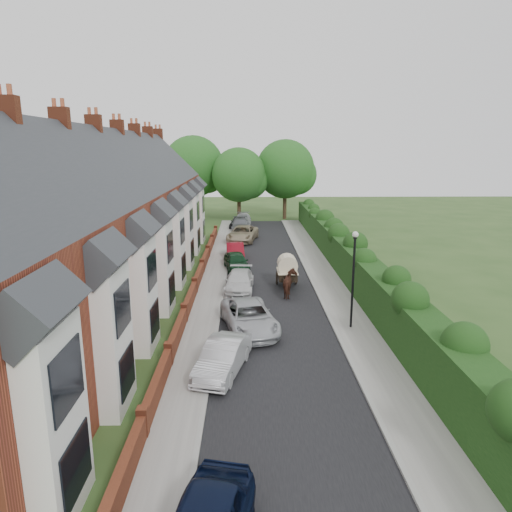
% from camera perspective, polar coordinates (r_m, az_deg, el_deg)
% --- Properties ---
extents(ground, '(140.00, 140.00, 0.00)m').
position_cam_1_polar(ground, '(20.40, 4.64, -13.44)').
color(ground, '#2D4C1E').
rests_on(ground, ground).
extents(road, '(6.00, 58.00, 0.02)m').
position_cam_1_polar(road, '(30.55, 1.68, -4.12)').
color(road, black).
rests_on(road, ground).
extents(pavement_hedge_side, '(2.20, 58.00, 0.12)m').
position_cam_1_polar(pavement_hedge_side, '(31.01, 9.29, -3.93)').
color(pavement_hedge_side, gray).
rests_on(pavement_hedge_side, ground).
extents(pavement_house_side, '(1.70, 58.00, 0.12)m').
position_cam_1_polar(pavement_house_side, '(30.60, -5.56, -4.05)').
color(pavement_house_side, gray).
rests_on(pavement_house_side, ground).
extents(kerb_hedge_side, '(0.18, 58.00, 0.13)m').
position_cam_1_polar(kerb_hedge_side, '(30.83, 7.36, -3.95)').
color(kerb_hedge_side, '#9B9B96').
rests_on(kerb_hedge_side, ground).
extents(kerb_house_side, '(0.18, 58.00, 0.13)m').
position_cam_1_polar(kerb_house_side, '(30.55, -4.06, -4.04)').
color(kerb_house_side, '#9B9B96').
rests_on(kerb_house_side, ground).
extents(hedge, '(2.10, 58.00, 2.85)m').
position_cam_1_polar(hedge, '(30.97, 12.67, -1.14)').
color(hedge, '#123410').
rests_on(hedge, ground).
extents(terrace_row, '(9.05, 40.50, 11.50)m').
position_cam_1_polar(terrace_row, '(29.85, -18.50, 3.59)').
color(terrace_row, '#994027').
rests_on(terrace_row, ground).
extents(garden_wall_row, '(0.35, 40.35, 1.10)m').
position_cam_1_polar(garden_wall_row, '(29.63, -7.65, -3.88)').
color(garden_wall_row, brown).
rests_on(garden_wall_row, ground).
extents(lamppost, '(0.32, 0.32, 5.16)m').
position_cam_1_polar(lamppost, '(23.50, 12.11, -1.45)').
color(lamppost, black).
rests_on(lamppost, ground).
extents(tree_far_left, '(7.14, 6.80, 9.29)m').
position_cam_1_polar(tree_far_left, '(58.30, -1.81, 9.93)').
color(tree_far_left, '#332316').
rests_on(tree_far_left, ground).
extents(tree_far_right, '(7.98, 7.60, 10.31)m').
position_cam_1_polar(tree_far_right, '(60.49, 4.03, 10.60)').
color(tree_far_right, '#332316').
rests_on(tree_far_right, ground).
extents(tree_far_back, '(8.40, 8.00, 10.82)m').
position_cam_1_polar(tree_far_back, '(61.60, -7.42, 10.86)').
color(tree_far_back, '#332316').
rests_on(tree_far_back, ground).
extents(car_silver_a, '(2.47, 4.42, 1.38)m').
position_cam_1_polar(car_silver_a, '(19.49, -4.17, -12.51)').
color(car_silver_a, silver).
rests_on(car_silver_a, ground).
extents(car_silver_b, '(3.40, 5.55, 1.44)m').
position_cam_1_polar(car_silver_b, '(23.62, -0.84, -7.64)').
color(car_silver_b, '#B6B8BE').
rests_on(car_silver_b, ground).
extents(car_white, '(2.04, 4.54, 1.29)m').
position_cam_1_polar(car_white, '(29.96, -2.10, -3.21)').
color(car_white, silver).
rests_on(car_white, ground).
extents(car_green, '(2.36, 4.34, 1.40)m').
position_cam_1_polar(car_green, '(34.93, -2.47, -0.71)').
color(car_green, black).
rests_on(car_green, ground).
extents(car_red, '(1.70, 4.21, 1.36)m').
position_cam_1_polar(car_red, '(38.59, -2.63, 0.61)').
color(car_red, maroon).
rests_on(car_red, ground).
extents(car_beige, '(3.47, 5.88, 1.53)m').
position_cam_1_polar(car_beige, '(45.96, -1.68, 2.80)').
color(car_beige, tan).
rests_on(car_beige, ground).
extents(car_grey, '(1.97, 4.79, 1.39)m').
position_cam_1_polar(car_grey, '(51.82, -1.99, 3.92)').
color(car_grey, slate).
rests_on(car_grey, ground).
extents(car_black, '(2.37, 4.28, 1.38)m').
position_cam_1_polar(car_black, '(53.80, -2.21, 4.26)').
color(car_black, black).
rests_on(car_black, ground).
extents(horse, '(1.12, 2.08, 1.68)m').
position_cam_1_polar(horse, '(28.80, 4.28, -3.51)').
color(horse, '#432318').
rests_on(horse, ground).
extents(horse_cart, '(1.40, 3.09, 2.23)m').
position_cam_1_polar(horse_cart, '(30.74, 3.93, -1.58)').
color(horse_cart, black).
rests_on(horse_cart, ground).
extents(car_extra_far, '(2.00, 4.82, 1.39)m').
position_cam_1_polar(car_extra_far, '(55.55, -1.64, 4.56)').
color(car_extra_far, '#A7A7AB').
rests_on(car_extra_far, ground).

